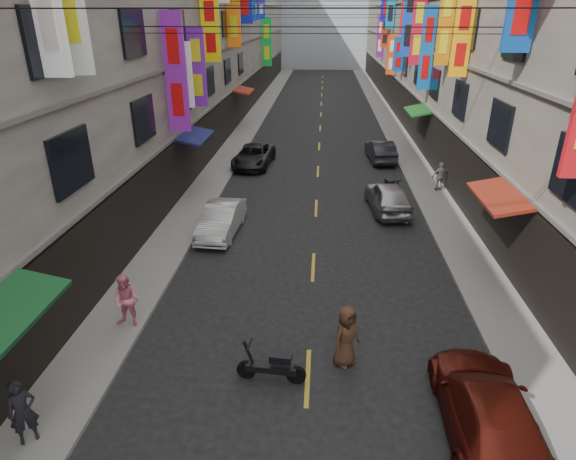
# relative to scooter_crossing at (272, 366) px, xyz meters

# --- Properties ---
(sidewalk_left) EXTENTS (2.00, 90.00, 0.12)m
(sidewalk_left) POSITION_rel_scooter_crossing_xyz_m (-5.10, 30.18, -0.38)
(sidewalk_left) COLOR slate
(sidewalk_left) RESTS_ON ground
(sidewalk_right) EXTENTS (2.00, 90.00, 0.12)m
(sidewalk_right) POSITION_rel_scooter_crossing_xyz_m (6.90, 30.18, -0.38)
(sidewalk_right) COLOR slate
(sidewalk_right) RESTS_ON ground
(building_row_left) EXTENTS (10.14, 90.00, 19.00)m
(building_row_left) POSITION_rel_scooter_crossing_xyz_m (-11.08, 30.18, 9.04)
(building_row_left) COLOR #9C968E
(building_row_left) RESTS_ON ground
(building_row_right) EXTENTS (10.14, 90.00, 19.00)m
(building_row_right) POSITION_rel_scooter_crossing_xyz_m (12.89, 30.18, 9.04)
(building_row_right) COLOR gray
(building_row_right) RESTS_ON ground
(shop_signage) EXTENTS (14.00, 55.00, 11.68)m
(shop_signage) POSITION_rel_scooter_crossing_xyz_m (0.76, 23.66, 8.57)
(shop_signage) COLOR #0F38B0
(shop_signage) RESTS_ON ground
(street_awnings) EXTENTS (13.99, 35.20, 0.41)m
(street_awnings) POSITION_rel_scooter_crossing_xyz_m (-0.36, 14.18, 2.56)
(street_awnings) COLOR #155024
(street_awnings) RESTS_ON ground
(overhead_cables) EXTENTS (14.00, 38.04, 1.24)m
(overhead_cables) POSITION_rel_scooter_crossing_xyz_m (0.90, 18.18, 8.36)
(overhead_cables) COLOR black
(overhead_cables) RESTS_ON ground
(lane_markings) EXTENTS (0.12, 80.20, 0.01)m
(lane_markings) POSITION_rel_scooter_crossing_xyz_m (0.90, 27.18, -0.44)
(lane_markings) COLOR gold
(lane_markings) RESTS_ON ground
(scooter_crossing) EXTENTS (1.80, 0.51, 1.14)m
(scooter_crossing) POSITION_rel_scooter_crossing_xyz_m (0.00, 0.00, 0.00)
(scooter_crossing) COLOR black
(scooter_crossing) RESTS_ON ground
(scooter_far_right) EXTENTS (0.77, 1.75, 1.14)m
(scooter_far_right) POSITION_rel_scooter_crossing_xyz_m (4.70, 14.00, 0.00)
(scooter_far_right) COLOR black
(scooter_far_right) RESTS_ON ground
(car_left_mid) EXTENTS (1.61, 4.01, 1.30)m
(car_left_mid) POSITION_rel_scooter_crossing_xyz_m (-3.10, 8.92, 0.21)
(car_left_mid) COLOR silver
(car_left_mid) RESTS_ON ground
(car_left_far) EXTENTS (2.45, 4.69, 1.26)m
(car_left_far) POSITION_rel_scooter_crossing_xyz_m (-3.10, 19.06, 0.19)
(car_left_far) COLOR black
(car_left_far) RESTS_ON ground
(car_right_near) EXTENTS (2.02, 4.76, 1.37)m
(car_right_near) POSITION_rel_scooter_crossing_xyz_m (4.90, -1.42, 0.24)
(car_right_near) COLOR #52150E
(car_right_near) RESTS_ON ground
(car_right_mid) EXTENTS (2.10, 4.31, 1.42)m
(car_right_mid) POSITION_rel_scooter_crossing_xyz_m (4.30, 12.10, 0.27)
(car_right_mid) COLOR #A8A8AD
(car_right_mid) RESTS_ON ground
(car_right_far) EXTENTS (1.75, 4.13, 1.32)m
(car_right_far) POSITION_rel_scooter_crossing_xyz_m (4.86, 20.77, 0.22)
(car_right_far) COLOR #2A2931
(car_right_far) RESTS_ON ground
(pedestrian_lnear) EXTENTS (0.78, 0.78, 1.59)m
(pedestrian_lnear) POSITION_rel_scooter_crossing_xyz_m (-5.10, -2.38, 0.47)
(pedestrian_lnear) COLOR black
(pedestrian_lnear) RESTS_ON sidewalk_left
(pedestrian_lfar) EXTENTS (0.88, 0.66, 1.68)m
(pedestrian_lfar) POSITION_rel_scooter_crossing_xyz_m (-4.50, 1.95, 0.52)
(pedestrian_lfar) COLOR pink
(pedestrian_lfar) RESTS_ON sidewalk_left
(pedestrian_rfar) EXTENTS (0.99, 0.71, 1.52)m
(pedestrian_rfar) POSITION_rel_scooter_crossing_xyz_m (7.33, 14.90, 0.44)
(pedestrian_rfar) COLOR #5B5B5D
(pedestrian_rfar) RESTS_ON sidewalk_right
(pedestrian_crossing) EXTENTS (1.02, 1.03, 1.76)m
(pedestrian_crossing) POSITION_rel_scooter_crossing_xyz_m (1.88, 0.80, 0.44)
(pedestrian_crossing) COLOR #472C1C
(pedestrian_crossing) RESTS_ON ground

